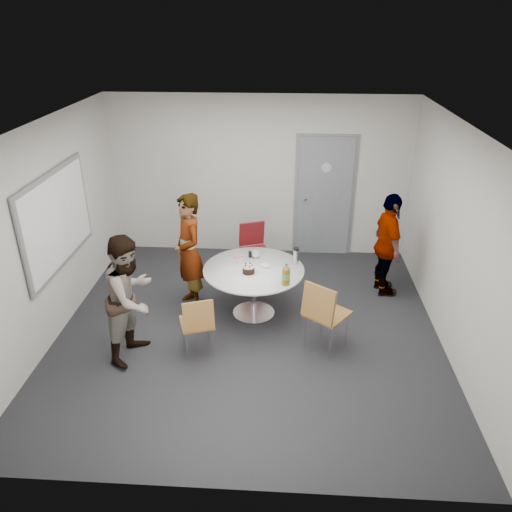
# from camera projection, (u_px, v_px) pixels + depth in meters

# --- Properties ---
(floor) EXTENTS (5.00, 5.00, 0.00)m
(floor) POSITION_uv_depth(u_px,v_px,m) (249.00, 329.00, 6.70)
(floor) COLOR black
(floor) RESTS_ON ground
(ceiling) EXTENTS (5.00, 5.00, 0.00)m
(ceiling) POSITION_uv_depth(u_px,v_px,m) (247.00, 126.00, 5.51)
(ceiling) COLOR silver
(ceiling) RESTS_ON wall_back
(wall_back) EXTENTS (5.00, 0.00, 5.00)m
(wall_back) POSITION_uv_depth(u_px,v_px,m) (259.00, 177.00, 8.34)
(wall_back) COLOR beige
(wall_back) RESTS_ON floor
(wall_left) EXTENTS (0.00, 5.00, 5.00)m
(wall_left) POSITION_uv_depth(u_px,v_px,m) (49.00, 233.00, 6.24)
(wall_left) COLOR beige
(wall_left) RESTS_ON floor
(wall_right) EXTENTS (0.00, 5.00, 5.00)m
(wall_right) POSITION_uv_depth(u_px,v_px,m) (456.00, 243.00, 5.96)
(wall_right) COLOR beige
(wall_right) RESTS_ON floor
(wall_front) EXTENTS (5.00, 0.00, 5.00)m
(wall_front) POSITION_uv_depth(u_px,v_px,m) (224.00, 369.00, 3.86)
(wall_front) COLOR beige
(wall_front) RESTS_ON floor
(door) EXTENTS (1.02, 0.17, 2.12)m
(door) POSITION_uv_depth(u_px,v_px,m) (324.00, 197.00, 8.41)
(door) COLOR gray
(door) RESTS_ON wall_back
(whiteboard) EXTENTS (0.04, 1.90, 1.25)m
(whiteboard) POSITION_uv_depth(u_px,v_px,m) (58.00, 219.00, 6.37)
(whiteboard) COLOR gray
(whiteboard) RESTS_ON wall_left
(table) EXTENTS (1.37, 1.37, 1.02)m
(table) POSITION_uv_depth(u_px,v_px,m) (256.00, 275.00, 6.77)
(table) COLOR white
(table) RESTS_ON floor
(chair_near_left) EXTENTS (0.49, 0.52, 0.81)m
(chair_near_left) POSITION_uv_depth(u_px,v_px,m) (198.00, 321.00, 6.00)
(chair_near_left) COLOR brown
(chair_near_left) RESTS_ON floor
(chair_near_right) EXTENTS (0.66, 0.67, 0.96)m
(chair_near_right) POSITION_uv_depth(u_px,v_px,m) (323.00, 310.00, 6.04)
(chair_near_right) COLOR brown
(chair_near_right) RESTS_ON floor
(chair_far) EXTENTS (0.54, 0.57, 0.89)m
(chair_far) POSITION_uv_depth(u_px,v_px,m) (254.00, 245.00, 7.85)
(chair_far) COLOR maroon
(chair_far) RESTS_ON floor
(person_main) EXTENTS (0.65, 0.73, 1.68)m
(person_main) POSITION_uv_depth(u_px,v_px,m) (189.00, 252.00, 6.91)
(person_main) COLOR #A5C6EA
(person_main) RESTS_ON floor
(person_left) EXTENTS (0.80, 0.92, 1.60)m
(person_left) POSITION_uv_depth(u_px,v_px,m) (131.00, 298.00, 5.90)
(person_left) COLOR white
(person_left) RESTS_ON floor
(person_right) EXTENTS (0.50, 0.96, 1.56)m
(person_right) POSITION_uv_depth(u_px,v_px,m) (388.00, 245.00, 7.25)
(person_right) COLOR black
(person_right) RESTS_ON floor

